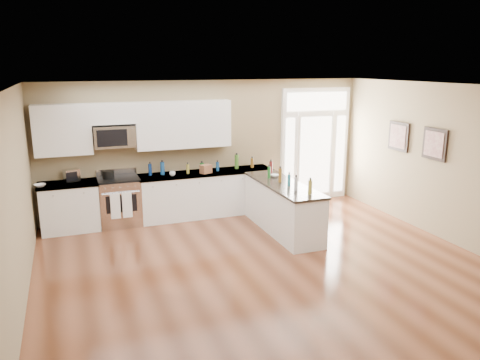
% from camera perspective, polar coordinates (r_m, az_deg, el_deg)
% --- Properties ---
extents(ground, '(8.00, 8.00, 0.00)m').
position_cam_1_polar(ground, '(6.88, 6.21, -13.10)').
color(ground, '#502916').
extents(room_shell, '(8.00, 8.00, 8.00)m').
position_cam_1_polar(room_shell, '(6.29, 6.62, 0.91)').
color(room_shell, '#8D7C59').
rests_on(room_shell, ground).
extents(back_cabinet_left, '(1.10, 0.66, 0.94)m').
position_cam_1_polar(back_cabinet_left, '(9.52, -20.02, -3.26)').
color(back_cabinet_left, white).
rests_on(back_cabinet_left, ground).
extents(back_cabinet_right, '(2.85, 0.66, 0.94)m').
position_cam_1_polar(back_cabinet_right, '(9.89, -4.12, -1.82)').
color(back_cabinet_right, white).
rests_on(back_cabinet_right, ground).
extents(peninsula_cabinet, '(0.69, 2.32, 0.94)m').
position_cam_1_polar(peninsula_cabinet, '(8.96, 5.18, -3.54)').
color(peninsula_cabinet, white).
rests_on(peninsula_cabinet, ground).
extents(upper_cabinet_left, '(1.04, 0.33, 0.95)m').
position_cam_1_polar(upper_cabinet_left, '(9.36, -20.85, 5.72)').
color(upper_cabinet_left, white).
rests_on(upper_cabinet_left, room_shell).
extents(upper_cabinet_right, '(1.94, 0.33, 0.95)m').
position_cam_1_polar(upper_cabinet_right, '(9.62, -6.91, 6.73)').
color(upper_cabinet_right, white).
rests_on(upper_cabinet_right, room_shell).
extents(upper_cabinet_short, '(0.82, 0.33, 0.40)m').
position_cam_1_polar(upper_cabinet_short, '(9.37, -15.26, 7.84)').
color(upper_cabinet_short, white).
rests_on(upper_cabinet_short, room_shell).
extents(microwave, '(0.78, 0.41, 0.42)m').
position_cam_1_polar(microwave, '(9.38, -15.07, 5.15)').
color(microwave, silver).
rests_on(microwave, room_shell).
extents(entry_door, '(1.70, 0.10, 2.60)m').
position_cam_1_polar(entry_door, '(10.97, 9.11, 4.25)').
color(entry_door, white).
rests_on(entry_door, ground).
extents(wall_art_near, '(0.05, 0.58, 0.58)m').
position_cam_1_polar(wall_art_near, '(9.99, 18.77, 5.06)').
color(wall_art_near, black).
rests_on(wall_art_near, room_shell).
extents(wall_art_far, '(0.05, 0.58, 0.58)m').
position_cam_1_polar(wall_art_far, '(9.25, 22.65, 4.06)').
color(wall_art_far, black).
rests_on(wall_art_far, room_shell).
extents(kitchen_range, '(0.79, 0.70, 1.08)m').
position_cam_1_polar(kitchen_range, '(9.55, -14.45, -2.54)').
color(kitchen_range, silver).
rests_on(kitchen_range, ground).
extents(stockpot, '(0.27, 0.27, 0.17)m').
position_cam_1_polar(stockpot, '(9.45, -15.75, 0.69)').
color(stockpot, black).
rests_on(stockpot, kitchen_range).
extents(toaster_oven, '(0.32, 0.29, 0.23)m').
position_cam_1_polar(toaster_oven, '(9.50, -19.84, 0.57)').
color(toaster_oven, silver).
rests_on(toaster_oven, back_cabinet_left).
extents(cardboard_box, '(0.26, 0.23, 0.18)m').
position_cam_1_polar(cardboard_box, '(9.60, -4.18, 1.35)').
color(cardboard_box, brown).
rests_on(cardboard_box, back_cabinet_right).
extents(bowl_left, '(0.25, 0.25, 0.05)m').
position_cam_1_polar(bowl_left, '(9.28, -23.22, -0.62)').
color(bowl_left, white).
rests_on(bowl_left, back_cabinet_left).
extents(bowl_peninsula, '(0.19, 0.19, 0.05)m').
position_cam_1_polar(bowl_peninsula, '(9.30, 4.26, 0.54)').
color(bowl_peninsula, white).
rests_on(bowl_peninsula, peninsula_cabinet).
extents(cup_counter, '(0.14, 0.14, 0.09)m').
position_cam_1_polar(cup_counter, '(9.45, -8.24, 0.76)').
color(cup_counter, white).
rests_on(cup_counter, back_cabinet_right).
extents(counter_bottles, '(2.40, 2.43, 0.30)m').
position_cam_1_polar(counter_bottles, '(9.30, -0.63, 1.18)').
color(counter_bottles, '#19591E').
rests_on(counter_bottles, back_cabinet_right).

